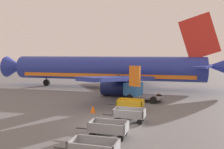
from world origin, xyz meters
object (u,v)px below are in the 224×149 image
object	(u,v)px
baggage_cart_second_in_row	(108,128)
baggage_cart_third_in_row	(129,114)
traffic_cone_by_carts	(158,95)
baggage_cart_nearest	(94,149)
baggage_cart_fourth_in_row	(130,104)
service_truck_beside_carts	(137,91)
traffic_cone_near_plane	(93,109)
traffic_cone_mid_apron	(131,110)
airplane	(113,69)

from	to	relation	value
baggage_cart_second_in_row	baggage_cart_third_in_row	distance (m)	3.95
traffic_cone_by_carts	baggage_cart_nearest	bearing A→B (deg)	-107.98
baggage_cart_third_in_row	baggage_cart_fourth_in_row	world-z (taller)	same
baggage_cart_third_in_row	service_truck_beside_carts	distance (m)	9.10
traffic_cone_near_plane	baggage_cart_third_in_row	bearing A→B (deg)	-41.16
baggage_cart_third_in_row	traffic_cone_mid_apron	xyz separation A→B (m)	(0.23, 2.61, -0.27)
airplane	service_truck_beside_carts	size ratio (longest dim) A/B	7.89
baggage_cart_second_in_row	service_truck_beside_carts	bearing A→B (deg)	78.64
baggage_cart_fourth_in_row	traffic_cone_mid_apron	size ratio (longest dim) A/B	5.47
traffic_cone_near_plane	traffic_cone_by_carts	xyz separation A→B (m)	(7.17, 7.89, 0.01)
service_truck_beside_carts	traffic_cone_by_carts	size ratio (longest dim) A/B	6.95
baggage_cart_second_in_row	traffic_cone_by_carts	size ratio (longest dim) A/B	5.30
baggage_cart_nearest	traffic_cone_mid_apron	distance (m)	10.00
baggage_cart_fourth_in_row	service_truck_beside_carts	distance (m)	5.18
baggage_cart_fourth_in_row	traffic_cone_by_carts	world-z (taller)	baggage_cart_fourth_in_row
baggage_cart_third_in_row	traffic_cone_near_plane	xyz separation A→B (m)	(-3.32, 2.90, -0.27)
baggage_cart_nearest	baggage_cart_fourth_in_row	world-z (taller)	same
baggage_cart_second_in_row	baggage_cart_nearest	bearing A→B (deg)	-98.54
baggage_cart_nearest	service_truck_beside_carts	xyz separation A→B (m)	(3.07, 16.16, 0.50)
baggage_cart_fourth_in_row	baggage_cart_nearest	bearing A→B (deg)	-100.99
baggage_cart_third_in_row	service_truck_beside_carts	size ratio (longest dim) A/B	0.76
airplane	traffic_cone_near_plane	distance (m)	16.01
baggage_cart_nearest	baggage_cart_second_in_row	distance (m)	3.50
baggage_cart_nearest	baggage_cart_third_in_row	xyz separation A→B (m)	(1.97, 7.14, 0.00)
airplane	service_truck_beside_carts	bearing A→B (deg)	-70.78
baggage_cart_second_in_row	baggage_cart_fourth_in_row	xyz separation A→B (m)	(1.63, 7.62, 0.00)
airplane	baggage_cart_third_in_row	distance (m)	18.94
baggage_cart_fourth_in_row	traffic_cone_mid_apron	bearing A→B (deg)	-87.68
baggage_cart_nearest	baggage_cart_second_in_row	world-z (taller)	same
traffic_cone_mid_apron	traffic_cone_by_carts	distance (m)	8.95
airplane	baggage_cart_nearest	bearing A→B (deg)	-89.37
baggage_cart_fourth_in_row	service_truck_beside_carts	size ratio (longest dim) A/B	0.76
airplane	baggage_cart_second_in_row	bearing A→B (deg)	-87.94
service_truck_beside_carts	traffic_cone_near_plane	distance (m)	7.59
baggage_cart_nearest	baggage_cart_third_in_row	distance (m)	7.41
traffic_cone_mid_apron	traffic_cone_near_plane	bearing A→B (deg)	175.29
traffic_cone_mid_apron	traffic_cone_by_carts	world-z (taller)	traffic_cone_by_carts
traffic_cone_near_plane	traffic_cone_by_carts	distance (m)	10.67
baggage_cart_third_in_row	traffic_cone_mid_apron	bearing A→B (deg)	84.86
baggage_cart_second_in_row	service_truck_beside_carts	distance (m)	12.96
airplane	service_truck_beside_carts	world-z (taller)	airplane
baggage_cart_nearest	service_truck_beside_carts	distance (m)	16.46
service_truck_beside_carts	traffic_cone_by_carts	xyz separation A→B (m)	(2.75, 1.78, -0.76)
baggage_cart_nearest	traffic_cone_near_plane	xyz separation A→B (m)	(-1.35, 10.04, -0.27)
service_truck_beside_carts	traffic_cone_near_plane	xyz separation A→B (m)	(-4.42, -6.12, -0.76)
baggage_cart_nearest	service_truck_beside_carts	world-z (taller)	service_truck_beside_carts
baggage_cart_third_in_row	traffic_cone_mid_apron	size ratio (longest dim) A/B	5.47
baggage_cart_second_in_row	traffic_cone_near_plane	distance (m)	6.85
baggage_cart_nearest	traffic_cone_by_carts	bearing A→B (deg)	72.02
airplane	baggage_cart_third_in_row	size ratio (longest dim) A/B	10.34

